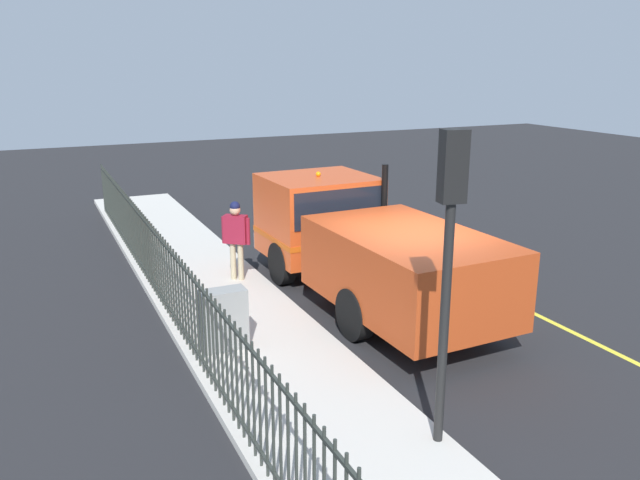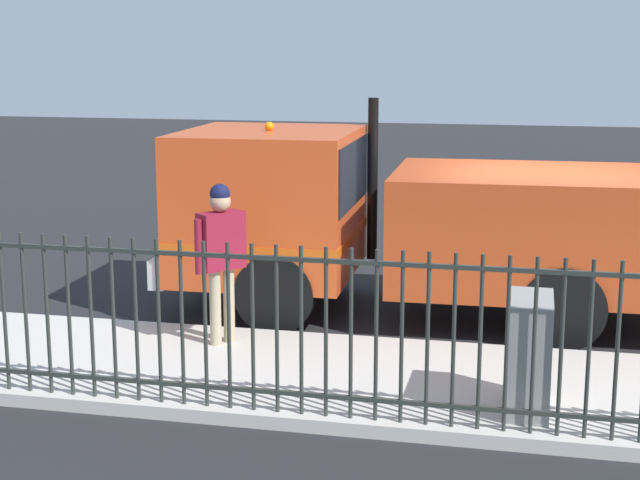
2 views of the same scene
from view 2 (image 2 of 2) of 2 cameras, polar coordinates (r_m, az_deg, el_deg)
The scene contains 8 objects.
ground_plane at distance 12.59m, azimuth 13.01°, elevation -4.38°, with size 60.60×60.60×0.00m, color #232326.
sidewalk_slab at distance 9.67m, azimuth 13.05°, elevation -8.87°, with size 2.58×27.55×0.13m, color beige.
lane_marking at distance 14.99m, azimuth 12.99°, elevation -1.84°, with size 0.12×24.79×0.01m, color yellow.
work_truck at distance 12.10m, azimuth 5.23°, elevation 1.54°, with size 2.60×7.00×2.68m.
worker_standing at distance 10.53m, azimuth -5.89°, elevation -0.39°, with size 0.54×0.49×1.79m.
iron_fence at distance 8.30m, azimuth 13.32°, elevation -6.15°, with size 0.04×23.45×1.54m.
utility_cabinet at distance 8.89m, azimuth 12.28°, elevation -6.62°, with size 0.79×0.38×1.05m, color gray.
traffic_cone at distance 14.30m, azimuth 16.31°, elevation -1.30°, with size 0.46×0.46×0.66m, color orange.
Camera 2 is at (12.13, -0.17, 3.37)m, focal length 54.05 mm.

